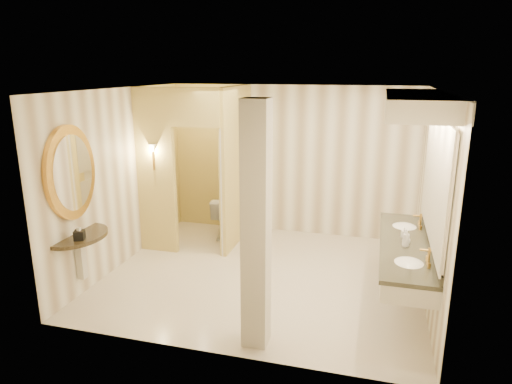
% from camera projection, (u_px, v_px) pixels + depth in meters
% --- Properties ---
extents(floor, '(4.50, 4.50, 0.00)m').
position_uv_depth(floor, '(263.00, 275.00, 6.79)').
color(floor, beige).
rests_on(floor, ground).
extents(ceiling, '(4.50, 4.50, 0.00)m').
position_uv_depth(ceiling, '(264.00, 90.00, 6.08)').
color(ceiling, white).
rests_on(ceiling, wall_back).
extents(wall_back, '(4.50, 0.02, 2.70)m').
position_uv_depth(wall_back, '(291.00, 161.00, 8.29)').
color(wall_back, white).
rests_on(wall_back, floor).
extents(wall_front, '(4.50, 0.02, 2.70)m').
position_uv_depth(wall_front, '(214.00, 236.00, 4.57)').
color(wall_front, white).
rests_on(wall_front, floor).
extents(wall_left, '(0.02, 4.00, 2.70)m').
position_uv_depth(wall_left, '(122.00, 178.00, 7.00)').
color(wall_left, white).
rests_on(wall_left, floor).
extents(wall_right, '(0.02, 4.00, 2.70)m').
position_uv_depth(wall_right, '(433.00, 199.00, 5.86)').
color(wall_right, white).
rests_on(wall_right, floor).
extents(toilet_closet, '(1.50, 1.55, 2.70)m').
position_uv_depth(toilet_closet, '(214.00, 167.00, 7.61)').
color(toilet_closet, '#E1CD76').
rests_on(toilet_closet, floor).
extents(wall_sconce, '(0.14, 0.14, 0.42)m').
position_uv_depth(wall_sconce, '(153.00, 150.00, 7.22)').
color(wall_sconce, '#B5883A').
rests_on(wall_sconce, toilet_closet).
extents(vanity, '(0.75, 2.53, 2.09)m').
position_uv_depth(vanity, '(414.00, 184.00, 5.48)').
color(vanity, beige).
rests_on(vanity, floor).
extents(console_shelf, '(0.94, 0.94, 1.92)m').
position_uv_depth(console_shelf, '(73.00, 200.00, 5.85)').
color(console_shelf, black).
rests_on(console_shelf, floor).
extents(pillar, '(0.27, 0.27, 2.70)m').
position_uv_depth(pillar, '(256.00, 229.00, 4.78)').
color(pillar, beige).
rests_on(pillar, floor).
extents(tissue_box, '(0.16, 0.16, 0.12)m').
position_uv_depth(tissue_box, '(79.00, 235.00, 5.76)').
color(tissue_box, black).
rests_on(tissue_box, console_shelf).
extents(toilet, '(0.54, 0.79, 0.74)m').
position_uv_depth(toilet, '(225.00, 216.00, 8.32)').
color(toilet, white).
rests_on(toilet, floor).
extents(soap_bottle_a, '(0.08, 0.08, 0.14)m').
position_uv_depth(soap_bottle_a, '(404.00, 232.00, 5.84)').
color(soap_bottle_a, beige).
rests_on(soap_bottle_a, vanity).
extents(soap_bottle_b, '(0.12, 0.12, 0.13)m').
position_uv_depth(soap_bottle_b, '(406.00, 239.00, 5.63)').
color(soap_bottle_b, silver).
rests_on(soap_bottle_b, vanity).
extents(soap_bottle_c, '(0.10, 0.10, 0.23)m').
position_uv_depth(soap_bottle_c, '(406.00, 238.00, 5.53)').
color(soap_bottle_c, '#C6B28C').
rests_on(soap_bottle_c, vanity).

